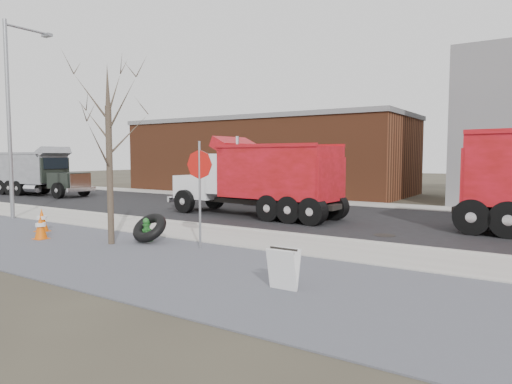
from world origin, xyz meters
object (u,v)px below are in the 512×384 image
Objects in this scene: sandwich_board at (284,269)px; dump_truck_grey at (40,171)px; stop_sign at (200,176)px; fire_hydrant at (146,231)px; dump_truck_red_b at (259,176)px; truck_tire at (150,228)px.

dump_truck_grey reaches higher than sandwich_board.
fire_hydrant is at bearing -160.77° from stop_sign.
sandwich_board is at bearing -11.83° from fire_hydrant.
sandwich_board is at bearing -25.80° from dump_truck_grey.
stop_sign is at bearing -24.36° from dump_truck_grey.
stop_sign is at bearing 111.92° from dump_truck_red_b.
fire_hydrant is 0.25× the size of stop_sign.
stop_sign is 6.95m from dump_truck_red_b.
sandwich_board reaches higher than fire_hydrant.
stop_sign is 3.69× the size of sandwich_board.
fire_hydrant is 0.11× the size of dump_truck_grey.
truck_tire is 0.14× the size of dump_truck_red_b.
sandwich_board is 0.12× the size of dump_truck_grey.
stop_sign is at bearing 5.46° from truck_tire.
sandwich_board is (3.89, -2.17, -1.59)m from stop_sign.
dump_truck_red_b is (-2.26, 6.56, -0.30)m from stop_sign.
stop_sign reaches higher than truck_tire.
dump_truck_red_b is 1.15× the size of dump_truck_grey.
fire_hydrant is 0.91× the size of sandwich_board.
dump_truck_grey is (-19.84, 7.53, -0.43)m from stop_sign.
sandwich_board is (5.92, -2.08, 0.10)m from fire_hydrant.
dump_truck_red_b is at bearing 124.58° from sandwich_board.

